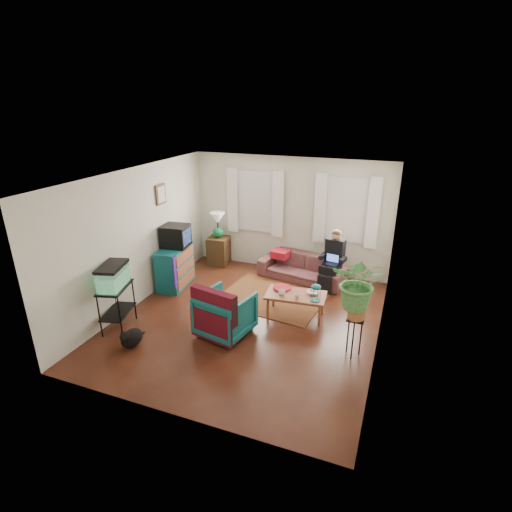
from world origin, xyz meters
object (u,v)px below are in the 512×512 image
at_px(side_table, 219,251).
at_px(sofa, 303,264).
at_px(dresser, 175,267).
at_px(plant_stand, 354,337).
at_px(aquarium_stand, 118,308).
at_px(armchair, 225,312).
at_px(coffee_table, 295,305).

bearing_deg(side_table, sofa, -4.01).
xyz_separation_m(dresser, plant_stand, (3.91, -1.19, -0.10)).
bearing_deg(sofa, plant_stand, -48.99).
height_order(aquarium_stand, plant_stand, aquarium_stand).
bearing_deg(armchair, sofa, -92.52).
relative_size(aquarium_stand, armchair, 0.95).
height_order(sofa, dresser, dresser).
relative_size(aquarium_stand, plant_stand, 1.19).
bearing_deg(coffee_table, sofa, 95.33).
distance_m(aquarium_stand, armchair, 1.88).
bearing_deg(dresser, side_table, 69.49).
xyz_separation_m(dresser, aquarium_stand, (-0.01, -1.83, -0.04)).
distance_m(sofa, coffee_table, 1.63).
xyz_separation_m(aquarium_stand, coffee_table, (2.75, 1.50, -0.17)).
relative_size(side_table, dresser, 0.71).
bearing_deg(side_table, armchair, -61.87).
distance_m(side_table, aquarium_stand, 3.26).
bearing_deg(coffee_table, aquarium_stand, -156.64).
bearing_deg(sofa, dresser, -142.61).
relative_size(dresser, armchair, 1.15).
bearing_deg(coffee_table, armchair, -138.75).
bearing_deg(sofa, armchair, -93.86).
relative_size(aquarium_stand, coffee_table, 0.74).
distance_m(side_table, coffee_table, 2.97).
xyz_separation_m(sofa, plant_stand, (1.46, -2.45, -0.04)).
xyz_separation_m(armchair, coffee_table, (0.94, 0.99, -0.19)).
bearing_deg(coffee_table, plant_stand, -41.43).
relative_size(coffee_table, plant_stand, 1.61).
bearing_deg(plant_stand, side_table, 143.95).
height_order(side_table, aquarium_stand, aquarium_stand).
bearing_deg(armchair, dresser, -24.87).
bearing_deg(dresser, coffee_table, -13.91).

